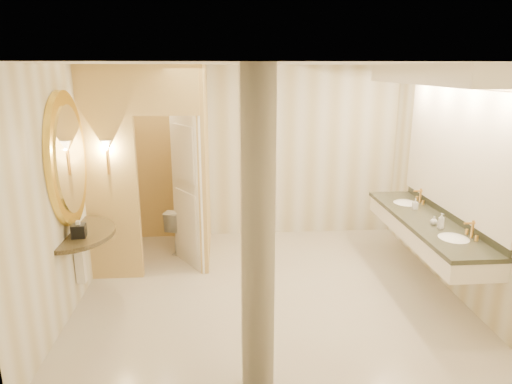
% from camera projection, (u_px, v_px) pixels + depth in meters
% --- Properties ---
extents(floor, '(4.50, 4.50, 0.00)m').
position_uv_depth(floor, '(268.00, 289.00, 5.66)').
color(floor, beige).
rests_on(floor, ground).
extents(ceiling, '(4.50, 4.50, 0.00)m').
position_uv_depth(ceiling, '(270.00, 64.00, 4.95)').
color(ceiling, silver).
rests_on(ceiling, wall_back).
extents(wall_back, '(4.50, 0.02, 2.70)m').
position_uv_depth(wall_back, '(256.00, 153.00, 7.23)').
color(wall_back, silver).
rests_on(wall_back, floor).
extents(wall_front, '(4.50, 0.02, 2.70)m').
position_uv_depth(wall_front, '(297.00, 250.00, 3.38)').
color(wall_front, silver).
rests_on(wall_front, floor).
extents(wall_left, '(0.02, 4.00, 2.70)m').
position_uv_depth(wall_left, '(71.00, 188.00, 5.14)').
color(wall_left, silver).
rests_on(wall_left, floor).
extents(wall_right, '(0.02, 4.00, 2.70)m').
position_uv_depth(wall_right, '(455.00, 180.00, 5.47)').
color(wall_right, silver).
rests_on(wall_right, floor).
extents(toilet_closet, '(1.50, 1.55, 2.70)m').
position_uv_depth(toilet_closet, '(178.00, 165.00, 6.15)').
color(toilet_closet, '#F4D580').
rests_on(toilet_closet, floor).
extents(wall_sconce, '(0.14, 0.14, 0.42)m').
position_uv_depth(wall_sconce, '(107.00, 147.00, 5.48)').
color(wall_sconce, gold).
rests_on(wall_sconce, toilet_closet).
extents(vanity, '(0.75, 2.66, 2.09)m').
position_uv_depth(vanity, '(436.00, 158.00, 5.39)').
color(vanity, white).
rests_on(vanity, floor).
extents(console_shelf, '(1.13, 1.13, 2.02)m').
position_uv_depth(console_shelf, '(70.00, 191.00, 5.01)').
color(console_shelf, black).
rests_on(console_shelf, floor).
extents(pillar, '(0.25, 0.25, 2.70)m').
position_uv_depth(pillar, '(257.00, 241.00, 3.56)').
color(pillar, white).
rests_on(pillar, floor).
extents(tissue_box, '(0.16, 0.16, 0.14)m').
position_uv_depth(tissue_box, '(79.00, 231.00, 4.95)').
color(tissue_box, black).
rests_on(tissue_box, console_shelf).
extents(toilet, '(0.55, 0.74, 0.67)m').
position_uv_depth(toilet, '(184.00, 228.00, 6.84)').
color(toilet, white).
rests_on(toilet, floor).
extents(soap_bottle_a, '(0.07, 0.07, 0.14)m').
position_uv_depth(soap_bottle_a, '(415.00, 204.00, 5.93)').
color(soap_bottle_a, beige).
rests_on(soap_bottle_a, vanity).
extents(soap_bottle_b, '(0.09, 0.09, 0.10)m').
position_uv_depth(soap_bottle_b, '(434.00, 220.00, 5.35)').
color(soap_bottle_b, silver).
rests_on(soap_bottle_b, vanity).
extents(soap_bottle_c, '(0.09, 0.09, 0.19)m').
position_uv_depth(soap_bottle_c, '(441.00, 221.00, 5.20)').
color(soap_bottle_c, '#C6B28C').
rests_on(soap_bottle_c, vanity).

